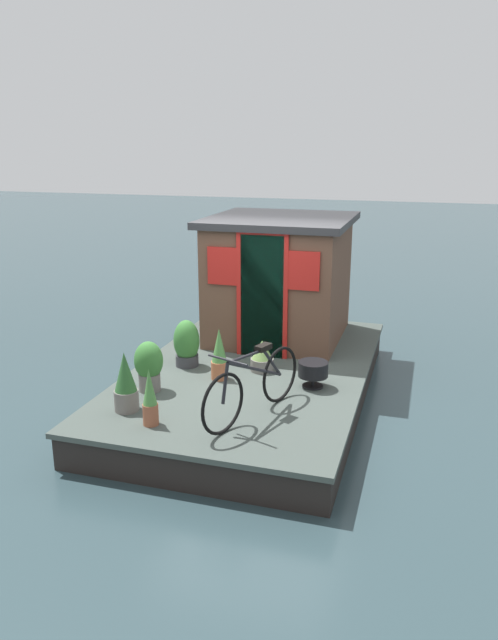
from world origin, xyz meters
The scene contains 11 objects.
ground_plane centered at (0.00, 0.00, 0.00)m, with size 60.00×60.00×0.00m, color #2D4247.
houseboat_deck centered at (0.00, 0.00, 0.22)m, with size 4.99×2.98×0.45m.
houseboat_cabin centered at (1.38, 0.00, 1.37)m, with size 2.12×2.07×1.83m.
bicycle centered at (-1.47, -0.43, 0.81)m, with size 1.58×0.70×0.79m.
potted_plant_geranium centered at (-1.73, 0.96, 0.77)m, with size 0.27×0.27×0.68m.
potted_plant_basil centered at (-0.55, 0.28, 0.76)m, with size 0.21×0.21×0.66m.
potted_plant_succulent centered at (-0.12, -0.15, 0.64)m, with size 0.30×0.30×0.42m.
potted_plant_sage centered at (-0.23, 0.86, 0.75)m, with size 0.35×0.35×0.63m.
potted_plant_mint centered at (-1.15, 0.96, 0.77)m, with size 0.34×0.34×0.62m.
potted_plant_fern centered at (-1.98, 0.54, 0.74)m, with size 0.17×0.17×0.63m.
charcoal_grill centered at (-0.47, -0.90, 0.67)m, with size 0.37×0.37×0.32m.
Camera 1 is at (-7.24, -2.14, 3.31)m, focal length 33.82 mm.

